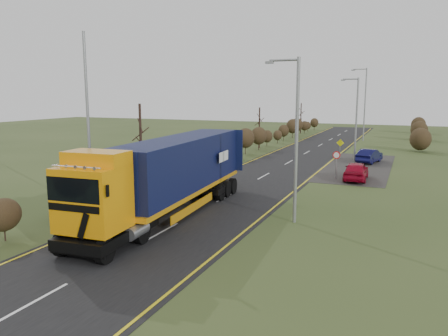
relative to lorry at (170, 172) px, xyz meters
name	(u,v)px	position (x,y,z in m)	size (l,w,h in m)	color
ground	(199,212)	(1.06, 1.28, -2.48)	(160.00, 160.00, 0.00)	#31421C
road	(256,181)	(1.06, 11.28, -2.47)	(8.00, 120.00, 0.02)	black
layby	(357,167)	(7.56, 21.28, -2.47)	(6.00, 18.00, 0.02)	#292624
lane_markings	(254,181)	(1.06, 10.97, -2.45)	(7.52, 116.00, 0.01)	gold
hedgerow	(175,160)	(-4.93, 9.17, -0.86)	(2.24, 102.04, 6.05)	black
lorry	(170,172)	(0.00, 0.00, 0.00)	(3.55, 15.83, 4.37)	black
car_red_hatchback	(356,171)	(8.22, 14.63, -1.75)	(1.72, 4.28, 1.46)	#A00820
car_blue_sedan	(369,156)	(8.38, 24.28, -1.80)	(1.44, 4.12, 1.36)	#0A0A37
streetlight_near	(295,134)	(6.51, 1.52, 2.21)	(1.82, 0.18, 8.54)	gray
streetlight_mid	(356,116)	(6.77, 25.14, 2.07)	(1.77, 0.18, 8.30)	gray
streetlight_far	(364,101)	(5.52, 45.30, 3.26)	(2.19, 0.21, 10.33)	gray
left_pole	(88,125)	(-4.55, -1.11, 2.55)	(0.16, 0.16, 10.05)	gray
speed_sign	(336,160)	(6.66, 14.67, -0.95)	(0.61, 0.10, 2.21)	gray
warning_board	(340,147)	(5.26, 26.05, -1.21)	(0.78, 0.11, 2.05)	gray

